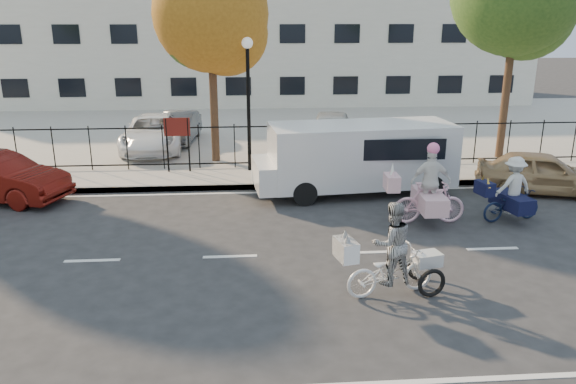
{
  "coord_description": "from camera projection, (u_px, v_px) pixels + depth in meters",
  "views": [
    {
      "loc": [
        0.45,
        -11.51,
        5.1
      ],
      "look_at": [
        1.38,
        1.2,
        1.1
      ],
      "focal_mm": 35.0,
      "sensor_mm": 36.0,
      "label": 1
    }
  ],
  "objects": [
    {
      "name": "ground",
      "position": [
        230.0,
        257.0,
        12.45
      ],
      "size": [
        120.0,
        120.0,
        0.0
      ],
      "primitive_type": "plane",
      "color": "#333334"
    },
    {
      "name": "white_van",
      "position": [
        358.0,
        155.0,
        16.64
      ],
      "size": [
        6.05,
        2.51,
        2.09
      ],
      "rotation": [
        0.0,
        0.0,
        0.1
      ],
      "color": "white",
      "rests_on": "ground"
    },
    {
      "name": "tree_mid",
      "position": [
        215.0,
        20.0,
        18.78
      ],
      "size": [
        3.89,
        3.89,
        7.13
      ],
      "color": "#442D1D",
      "rests_on": "ground"
    },
    {
      "name": "lot_car_b",
      "position": [
        154.0,
        133.0,
        21.62
      ],
      "size": [
        2.34,
        4.81,
        1.32
      ],
      "primitive_type": "imported",
      "rotation": [
        0.0,
        0.0,
        0.03
      ],
      "color": "white",
      "rests_on": "parking_lot"
    },
    {
      "name": "gold_sedan",
      "position": [
        542.0,
        173.0,
        16.75
      ],
      "size": [
        4.03,
        2.53,
        1.28
      ],
      "primitive_type": "imported",
      "rotation": [
        0.0,
        0.0,
        1.28
      ],
      "color": "#A08156",
      "rests_on": "ground"
    },
    {
      "name": "parking_lot",
      "position": [
        238.0,
        127.0,
        26.7
      ],
      "size": [
        60.0,
        15.6,
        0.15
      ],
      "primitive_type": "cube",
      "color": "#A8A399",
      "rests_on": "ground"
    },
    {
      "name": "sidewalk",
      "position": [
        235.0,
        178.0,
        18.23
      ],
      "size": [
        60.0,
        2.2,
        0.15
      ],
      "primitive_type": "cube",
      "color": "#A8A399",
      "rests_on": "ground"
    },
    {
      "name": "bull_bike",
      "position": [
        512.0,
        196.0,
        14.47
      ],
      "size": [
        1.89,
        1.32,
        1.71
      ],
      "rotation": [
        0.0,
        0.0,
        1.77
      ],
      "color": "#101A35",
      "rests_on": "ground"
    },
    {
      "name": "street_sign",
      "position": [
        177.0,
        134.0,
        18.37
      ],
      "size": [
        0.85,
        0.06,
        1.8
      ],
      "color": "black",
      "rests_on": "sidewalk"
    },
    {
      "name": "lot_car_d",
      "position": [
        331.0,
        131.0,
        21.68
      ],
      "size": [
        2.44,
        4.48,
        1.45
      ],
      "primitive_type": "imported",
      "rotation": [
        0.0,
        0.0,
        -0.18
      ],
      "color": "#AAAEB2",
      "rests_on": "parking_lot"
    },
    {
      "name": "building",
      "position": [
        239.0,
        51.0,
        35.34
      ],
      "size": [
        34.0,
        10.0,
        6.0
      ],
      "primitive_type": "cube",
      "color": "silver",
      "rests_on": "ground"
    },
    {
      "name": "curb",
      "position": [
        234.0,
        187.0,
        17.23
      ],
      "size": [
        60.0,
        0.1,
        0.15
      ],
      "primitive_type": "cube",
      "color": "#A8A399",
      "rests_on": "ground"
    },
    {
      "name": "road_markings",
      "position": [
        230.0,
        256.0,
        12.45
      ],
      "size": [
        60.0,
        9.52,
        0.01
      ],
      "primitive_type": null,
      "color": "silver",
      "rests_on": "ground"
    },
    {
      "name": "unicorn_bike",
      "position": [
        428.0,
        194.0,
        14.25
      ],
      "size": [
        2.1,
        1.46,
        2.12
      ],
      "rotation": [
        0.0,
        0.0,
        1.54
      ],
      "color": "#FFC2D7",
      "rests_on": "ground"
    },
    {
      "name": "zebra_trike",
      "position": [
        391.0,
        259.0,
        10.58
      ],
      "size": [
        2.17,
        1.16,
        1.86
      ],
      "rotation": [
        0.0,
        0.0,
        1.79
      ],
      "color": "white",
      "rests_on": "ground"
    },
    {
      "name": "iron_fence",
      "position": [
        235.0,
        146.0,
        19.03
      ],
      "size": [
        58.0,
        0.06,
        1.5
      ],
      "primitive_type": null,
      "color": "black",
      "rests_on": "sidewalk"
    },
    {
      "name": "lamppost",
      "position": [
        248.0,
        81.0,
        18.03
      ],
      "size": [
        0.36,
        0.36,
        4.33
      ],
      "color": "black",
      "rests_on": "sidewalk"
    },
    {
      "name": "lot_car_c",
      "position": [
        179.0,
        127.0,
        22.96
      ],
      "size": [
        1.62,
        3.78,
        1.21
      ],
      "primitive_type": "imported",
      "rotation": [
        0.0,
        0.0,
        -0.09
      ],
      "color": "#494D51",
      "rests_on": "parking_lot"
    }
  ]
}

